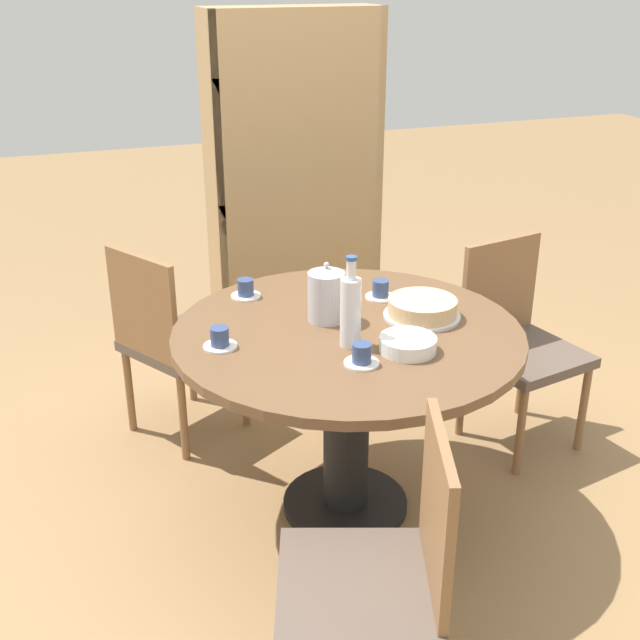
% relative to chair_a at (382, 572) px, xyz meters
% --- Properties ---
extents(ground_plane, '(14.00, 14.00, 0.00)m').
position_rel_chair_a_xyz_m(ground_plane, '(0.25, 0.87, -0.47)').
color(ground_plane, '#937047').
extents(dining_table, '(1.23, 1.23, 0.75)m').
position_rel_chair_a_xyz_m(dining_table, '(0.25, 0.87, 0.12)').
color(dining_table, black).
rests_on(dining_table, ground_plane).
extents(chair_a, '(0.54, 0.54, 0.87)m').
position_rel_chair_a_xyz_m(chair_a, '(0.00, 0.00, 0.00)').
color(chair_a, olive).
rests_on(chair_a, ground_plane).
extents(chair_b, '(0.49, 0.49, 0.87)m').
position_rel_chair_a_xyz_m(chair_b, '(1.12, 1.10, 0.00)').
color(chair_b, olive).
rests_on(chair_b, ground_plane).
extents(chair_c, '(0.57, 0.57, 0.87)m').
position_rel_chair_a_xyz_m(chair_c, '(-0.25, 1.62, 0.00)').
color(chair_c, olive).
rests_on(chair_c, ground_plane).
extents(bookshelf, '(0.85, 0.28, 1.75)m').
position_rel_chair_a_xyz_m(bookshelf, '(0.52, 2.25, 0.40)').
color(bookshelf, tan).
rests_on(bookshelf, ground_plane).
extents(coffee_pot, '(0.13, 0.13, 0.22)m').
position_rel_chair_a_xyz_m(coffee_pot, '(0.21, 0.97, 0.38)').
color(coffee_pot, silver).
rests_on(coffee_pot, dining_table).
extents(water_bottle, '(0.07, 0.07, 0.31)m').
position_rel_chair_a_xyz_m(water_bottle, '(0.21, 0.75, 0.41)').
color(water_bottle, silver).
rests_on(water_bottle, dining_table).
extents(cake_main, '(0.28, 0.28, 0.07)m').
position_rel_chair_a_xyz_m(cake_main, '(0.54, 0.87, 0.32)').
color(cake_main, silver).
rests_on(cake_main, dining_table).
extents(cup_a, '(0.11, 0.11, 0.07)m').
position_rel_chair_a_xyz_m(cup_a, '(-0.20, 0.88, 0.31)').
color(cup_a, white).
rests_on(cup_a, dining_table).
extents(cup_b, '(0.11, 0.11, 0.07)m').
position_rel_chair_a_xyz_m(cup_b, '(-0.00, 1.28, 0.31)').
color(cup_b, white).
rests_on(cup_b, dining_table).
extents(cup_c, '(0.11, 0.11, 0.07)m').
position_rel_chair_a_xyz_m(cup_c, '(0.48, 1.10, 0.31)').
color(cup_c, white).
rests_on(cup_c, dining_table).
extents(cup_d, '(0.11, 0.11, 0.07)m').
position_rel_chair_a_xyz_m(cup_d, '(0.19, 0.61, 0.31)').
color(cup_d, white).
rests_on(cup_d, dining_table).
extents(plate_stack, '(0.19, 0.19, 0.05)m').
position_rel_chair_a_xyz_m(plate_stack, '(0.37, 0.64, 0.31)').
color(plate_stack, white).
rests_on(plate_stack, dining_table).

